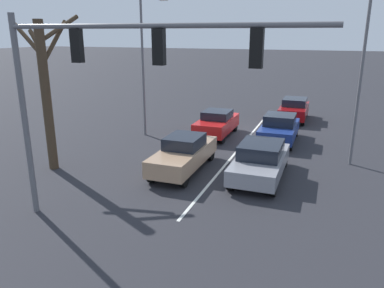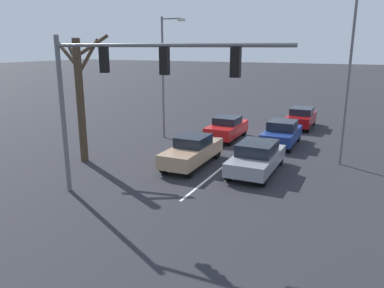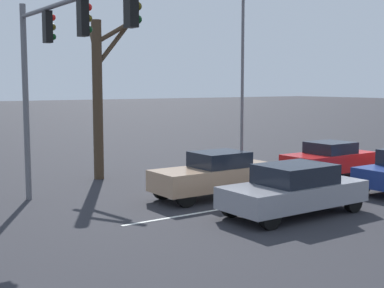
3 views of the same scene
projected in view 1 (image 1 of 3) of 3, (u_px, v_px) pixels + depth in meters
The scene contains 11 objects.
ground_plane at pixel (251, 134), 23.22m from camera, with size 240.00×240.00×0.00m, color #28282D.
lane_stripe_left_divider at pixel (240, 147), 20.54m from camera, with size 0.12×17.97×0.01m, color silver.
car_gray_leftlane_front at pixel (260, 160), 16.07m from camera, with size 1.94×4.65×1.55m.
car_tan_midlane_front at pixel (184, 153), 16.90m from camera, with size 1.70×4.75×1.60m.
car_red_midlane_second at pixel (217, 123), 22.61m from camera, with size 1.79×4.12×1.54m.
car_navy_leftlane_second at pixel (279, 128), 21.38m from camera, with size 1.89×4.20×1.59m.
car_maroon_leftlane_third at pixel (294, 109), 26.72m from camera, with size 1.81×4.20×1.55m.
traffic_signal_gantry at pixel (101, 72), 10.80m from camera, with size 9.56×0.37×6.63m.
street_lamp_right_shoulder at pixel (145, 58), 21.67m from camera, with size 1.70×0.24×8.05m.
street_lamp_left_shoulder at pixel (360, 56), 16.51m from camera, with size 1.71×0.24×8.93m.
bare_tree_near at pixel (46, 86), 16.40m from camera, with size 2.79×1.91×6.82m.
Camera 1 is at (-4.34, 22.31, 6.05)m, focal length 35.00 mm.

